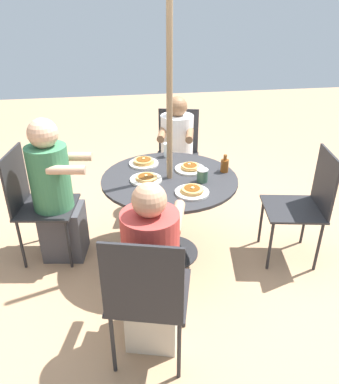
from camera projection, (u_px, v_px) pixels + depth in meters
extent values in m
plane|color=tan|center=(170.00, 253.00, 3.28)|extent=(12.00, 12.00, 0.00)
cylinder|color=#28282B|center=(170.00, 252.00, 3.27)|extent=(0.50, 0.50, 0.01)
cylinder|color=#28282B|center=(170.00, 218.00, 3.11)|extent=(0.09, 0.09, 0.71)
cylinder|color=#28282B|center=(170.00, 179.00, 2.94)|extent=(1.07, 1.07, 0.02)
cylinder|color=#846B4C|center=(170.00, 127.00, 2.75)|extent=(0.05, 0.05, 2.27)
cylinder|color=#232326|center=(127.00, 297.00, 2.48)|extent=(0.02, 0.02, 0.45)
cylinder|color=#232326|center=(184.00, 301.00, 2.44)|extent=(0.02, 0.02, 0.45)
cylinder|color=#232326|center=(113.00, 344.00, 2.14)|extent=(0.02, 0.02, 0.45)
cylinder|color=#232326|center=(179.00, 350.00, 2.10)|extent=(0.02, 0.02, 0.45)
cube|color=#232326|center=(150.00, 292.00, 2.18)|extent=(0.55, 0.55, 0.02)
cube|color=#232326|center=(142.00, 284.00, 1.88)|extent=(0.13, 0.42, 0.48)
cube|color=beige|center=(154.00, 308.00, 2.39)|extent=(0.42, 0.39, 0.45)
cylinder|color=#B73833|center=(151.00, 252.00, 2.12)|extent=(0.33, 0.33, 0.50)
sphere|color=tan|center=(149.00, 200.00, 1.97)|extent=(0.19, 0.19, 0.19)
cylinder|color=tan|center=(134.00, 215.00, 2.25)|extent=(0.33, 0.15, 0.07)
cylinder|color=tan|center=(177.00, 218.00, 2.22)|extent=(0.33, 0.15, 0.07)
cylinder|color=#232326|center=(270.00, 246.00, 2.98)|extent=(0.02, 0.02, 0.45)
cylinder|color=#232326|center=(261.00, 221.00, 3.32)|extent=(0.02, 0.02, 0.45)
cylinder|color=#232326|center=(318.00, 247.00, 2.97)|extent=(0.02, 0.02, 0.45)
cylinder|color=#232326|center=(304.00, 221.00, 3.31)|extent=(0.02, 0.02, 0.45)
cube|color=#232326|center=(292.00, 209.00, 3.04)|extent=(0.53, 0.53, 0.02)
cube|color=#232326|center=(325.00, 182.00, 2.92)|extent=(0.42, 0.10, 0.48)
cylinder|color=#232326|center=(194.00, 189.00, 3.87)|extent=(0.02, 0.02, 0.45)
cylinder|color=#232326|center=(157.00, 187.00, 3.90)|extent=(0.02, 0.02, 0.45)
cylinder|color=#232326|center=(195.00, 173.00, 4.21)|extent=(0.02, 0.02, 0.45)
cylinder|color=#232326|center=(161.00, 172.00, 4.24)|extent=(0.02, 0.02, 0.45)
cube|color=#232326|center=(177.00, 160.00, 3.95)|extent=(0.54, 0.54, 0.02)
cube|color=#232326|center=(178.00, 131.00, 4.02)|extent=(0.12, 0.42, 0.48)
cube|color=gray|center=(176.00, 184.00, 3.96)|extent=(0.41, 0.38, 0.45)
cylinder|color=white|center=(177.00, 140.00, 3.78)|extent=(0.33, 0.33, 0.51)
sphere|color=brown|center=(177.00, 106.00, 3.62)|extent=(0.20, 0.20, 0.20)
cylinder|color=brown|center=(190.00, 135.00, 3.55)|extent=(0.31, 0.14, 0.07)
cylinder|color=brown|center=(162.00, 134.00, 3.57)|extent=(0.31, 0.14, 0.07)
cylinder|color=#232326|center=(79.00, 219.00, 3.34)|extent=(0.02, 0.02, 0.45)
cylinder|color=#232326|center=(69.00, 244.00, 3.00)|extent=(0.02, 0.02, 0.45)
cylinder|color=#232326|center=(36.00, 219.00, 3.34)|extent=(0.02, 0.02, 0.45)
cylinder|color=#232326|center=(21.00, 244.00, 3.00)|extent=(0.02, 0.02, 0.45)
cube|color=#232326|center=(47.00, 207.00, 3.06)|extent=(0.51, 0.51, 0.02)
cube|color=#232326|center=(15.00, 180.00, 2.94)|extent=(0.42, 0.09, 0.48)
cube|color=#3D3D42|center=(64.00, 231.00, 3.17)|extent=(0.35, 0.38, 0.45)
cylinder|color=#38754C|center=(50.00, 179.00, 2.94)|extent=(0.32, 0.32, 0.54)
sphere|color=#DBA884|center=(43.00, 133.00, 2.77)|extent=(0.23, 0.23, 0.23)
cylinder|color=#DBA884|center=(74.00, 157.00, 2.99)|extent=(0.11, 0.29, 0.07)
cylinder|color=#DBA884|center=(66.00, 170.00, 2.76)|extent=(0.11, 0.29, 0.07)
cylinder|color=silver|center=(144.00, 163.00, 3.16)|extent=(0.25, 0.25, 0.02)
cylinder|color=tan|center=(144.00, 162.00, 3.16)|extent=(0.18, 0.18, 0.01)
cylinder|color=tan|center=(144.00, 161.00, 3.16)|extent=(0.17, 0.17, 0.01)
cylinder|color=tan|center=(143.00, 160.00, 3.15)|extent=(0.16, 0.16, 0.01)
ellipsoid|color=brown|center=(144.00, 159.00, 3.15)|extent=(0.13, 0.12, 0.00)
cube|color=#F4E084|center=(144.00, 159.00, 3.14)|extent=(0.02, 0.02, 0.01)
cylinder|color=silver|center=(190.00, 169.00, 3.06)|extent=(0.25, 0.25, 0.02)
cylinder|color=tan|center=(190.00, 167.00, 3.06)|extent=(0.16, 0.16, 0.01)
cylinder|color=tan|center=(190.00, 167.00, 3.05)|extent=(0.16, 0.16, 0.01)
cylinder|color=tan|center=(191.00, 166.00, 3.04)|extent=(0.15, 0.15, 0.01)
ellipsoid|color=brown|center=(190.00, 165.00, 3.04)|extent=(0.12, 0.11, 0.00)
cube|color=#F4E084|center=(189.00, 164.00, 3.04)|extent=(0.03, 0.03, 0.01)
cylinder|color=silver|center=(192.00, 192.00, 2.70)|extent=(0.25, 0.25, 0.02)
cylinder|color=tan|center=(191.00, 190.00, 2.69)|extent=(0.16, 0.16, 0.01)
cylinder|color=tan|center=(193.00, 189.00, 2.68)|extent=(0.16, 0.16, 0.01)
ellipsoid|color=brown|center=(192.00, 188.00, 2.68)|extent=(0.12, 0.12, 0.00)
cube|color=#F4E084|center=(193.00, 188.00, 2.67)|extent=(0.03, 0.03, 0.01)
cylinder|color=silver|center=(146.00, 180.00, 2.89)|extent=(0.25, 0.25, 0.02)
cylinder|color=tan|center=(146.00, 178.00, 2.88)|extent=(0.15, 0.15, 0.01)
cylinder|color=tan|center=(147.00, 177.00, 2.87)|extent=(0.16, 0.16, 0.01)
ellipsoid|color=brown|center=(146.00, 176.00, 2.87)|extent=(0.13, 0.12, 0.00)
cube|color=#F4E084|center=(146.00, 176.00, 2.87)|extent=(0.02, 0.02, 0.01)
cylinder|color=brown|center=(225.00, 166.00, 3.01)|extent=(0.06, 0.06, 0.10)
cylinder|color=brown|center=(225.00, 157.00, 2.98)|extent=(0.03, 0.03, 0.04)
torus|color=brown|center=(224.00, 163.00, 3.03)|extent=(0.05, 0.01, 0.05)
cylinder|color=#33513D|center=(202.00, 176.00, 2.85)|extent=(0.08, 0.08, 0.09)
cylinder|color=white|center=(203.00, 170.00, 2.83)|extent=(0.09, 0.09, 0.01)
cylinder|color=silver|center=(167.00, 150.00, 3.30)|extent=(0.06, 0.06, 0.12)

